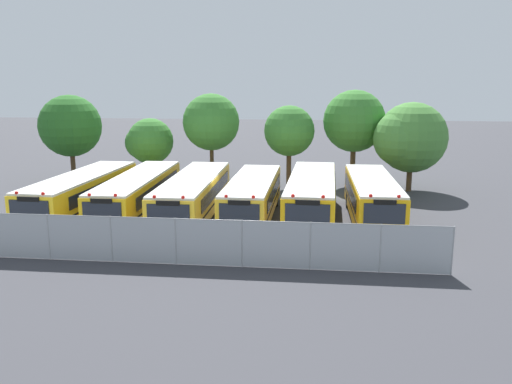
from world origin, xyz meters
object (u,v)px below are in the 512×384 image
object	(u,v)px
school_bus_2	(194,195)
tree_3	(288,131)
school_bus_1	(138,193)
tree_4	(357,121)
school_bus_3	(253,197)
school_bus_0	(82,193)
school_bus_5	(372,198)
tree_2	(212,121)
tree_5	(408,138)
tree_1	(148,142)
tree_0	(69,126)
school_bus_4	(312,197)

from	to	relation	value
school_bus_2	tree_3	bearing A→B (deg)	-118.69
school_bus_1	tree_4	bearing A→B (deg)	-142.30
school_bus_1	school_bus_3	bearing A→B (deg)	177.21
school_bus_0	school_bus_5	world-z (taller)	school_bus_5
school_bus_3	tree_2	xyz separation A→B (m)	(-4.30, 9.92, 3.56)
school_bus_5	tree_2	distance (m)	15.15
school_bus_1	tree_2	world-z (taller)	tree_2
school_bus_0	tree_4	distance (m)	20.51
tree_5	tree_1	bearing A→B (deg)	178.29
tree_1	tree_5	distance (m)	19.30
tree_1	tree_5	bearing A→B (deg)	-1.71
school_bus_0	school_bus_3	size ratio (longest dim) A/B	1.09
school_bus_3	tree_1	xyz separation A→B (m)	(-9.21, 9.61, 1.97)
school_bus_2	tree_2	bearing A→B (deg)	-86.19
tree_4	tree_5	xyz separation A→B (m)	(3.52, -2.10, -1.03)
tree_0	tree_3	world-z (taller)	tree_0
school_bus_5	tree_1	world-z (taller)	tree_1
tree_0	tree_5	size ratio (longest dim) A/B	1.07
school_bus_1	school_bus_3	xyz separation A→B (m)	(6.83, -0.13, -0.02)
school_bus_2	tree_4	xyz separation A→B (m)	(10.02, 11.13, 3.56)
school_bus_3	tree_1	size ratio (longest dim) A/B	2.05
school_bus_2	tree_1	size ratio (longest dim) A/B	2.31
tree_1	school_bus_1	bearing A→B (deg)	-75.94
tree_0	tree_4	bearing A→B (deg)	3.90
school_bus_2	tree_5	bearing A→B (deg)	-147.41
tree_2	tree_3	xyz separation A→B (m)	(5.82, -0.40, -0.62)
school_bus_1	tree_0	bearing A→B (deg)	-49.50
tree_2	school_bus_0	bearing A→B (deg)	-120.10
school_bus_0	tree_4	bearing A→B (deg)	-144.24
school_bus_5	tree_3	bearing A→B (deg)	-61.42
tree_2	tree_4	distance (m)	10.94
school_bus_0	school_bus_5	size ratio (longest dim) A/B	1.11
school_bus_2	tree_3	xyz separation A→B (m)	(4.97, 9.51, 2.92)
school_bus_1	tree_1	distance (m)	9.97
school_bus_0	tree_0	world-z (taller)	tree_0
school_bus_3	school_bus_5	bearing A→B (deg)	-178.18
tree_3	tree_4	world-z (taller)	tree_4
school_bus_2	tree_1	distance (m)	11.36
tree_1	school_bus_3	bearing A→B (deg)	-46.22
school_bus_0	tree_3	xyz separation A→B (m)	(11.68, 9.71, 2.91)
school_bus_2	tree_1	bearing A→B (deg)	-60.16
tree_2	tree_5	size ratio (longest dim) A/B	1.08
tree_2	tree_3	world-z (taller)	tree_2
school_bus_0	school_bus_4	bearing A→B (deg)	-177.84
tree_1	tree_5	xyz separation A→B (m)	(19.29, -0.58, 0.58)
school_bus_2	tree_0	xyz separation A→B (m)	(-12.00, 9.63, 3.07)
school_bus_3	tree_0	bearing A→B (deg)	-31.54
tree_4	tree_5	size ratio (longest dim) A/B	1.13
tree_3	tree_2	bearing A→B (deg)	176.04
school_bus_1	school_bus_4	bearing A→B (deg)	177.17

